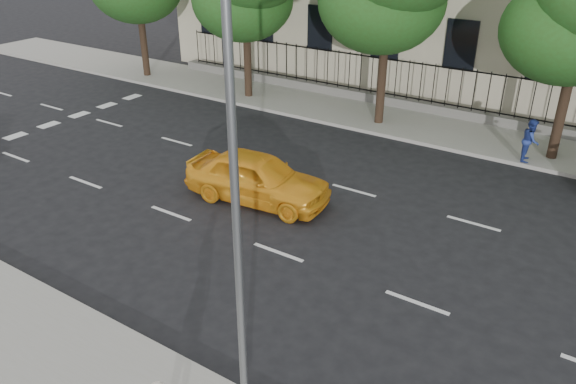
# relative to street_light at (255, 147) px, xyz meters

# --- Properties ---
(ground) EXTENTS (120.00, 120.00, 0.00)m
(ground) POSITION_rel_street_light_xyz_m (-2.50, 1.77, -5.15)
(ground) COLOR black
(ground) RESTS_ON ground
(far_sidewalk) EXTENTS (60.00, 4.00, 0.15)m
(far_sidewalk) POSITION_rel_street_light_xyz_m (-2.50, 15.77, -5.07)
(far_sidewalk) COLOR gray
(far_sidewalk) RESTS_ON ground
(lane_markings) EXTENTS (49.60, 4.62, 0.01)m
(lane_markings) POSITION_rel_street_light_xyz_m (-2.50, 6.52, -5.14)
(lane_markings) COLOR silver
(lane_markings) RESTS_ON ground
(crosswalk) EXTENTS (0.50, 12.10, 0.01)m
(crosswalk) POSITION_rel_street_light_xyz_m (-16.50, 6.37, -5.14)
(crosswalk) COLOR silver
(crosswalk) RESTS_ON ground
(iron_fence) EXTENTS (30.00, 0.50, 2.20)m
(iron_fence) POSITION_rel_street_light_xyz_m (-2.50, 17.47, -4.50)
(iron_fence) COLOR slate
(iron_fence) RESTS_ON far_sidewalk
(street_light) EXTENTS (0.25, 3.32, 8.05)m
(street_light) POSITION_rel_street_light_xyz_m (0.00, 0.00, 0.00)
(street_light) COLOR slate
(street_light) RESTS_ON near_sidewalk
(yellow_taxi) EXTENTS (4.87, 2.37, 1.60)m
(yellow_taxi) POSITION_rel_street_light_xyz_m (-4.77, 6.47, -4.35)
(yellow_taxi) COLOR #FFAC22
(yellow_taxi) RESTS_ON ground
(pedestrian_far) EXTENTS (0.68, 0.83, 1.57)m
(pedestrian_far) POSITION_rel_street_light_xyz_m (1.80, 14.17, -4.21)
(pedestrian_far) COLOR navy
(pedestrian_far) RESTS_ON far_sidewalk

